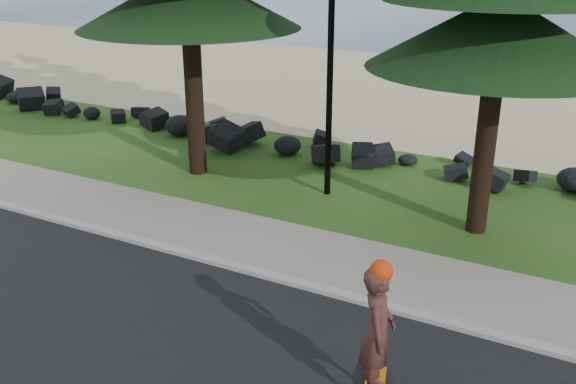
% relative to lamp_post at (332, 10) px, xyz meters
% --- Properties ---
extents(ground, '(160.00, 160.00, 0.00)m').
position_rel_lamp_post_xyz_m(ground, '(0.00, -3.20, -4.13)').
color(ground, '#244716').
rests_on(ground, ground).
extents(road, '(160.00, 7.00, 0.02)m').
position_rel_lamp_post_xyz_m(road, '(0.00, -7.70, -4.12)').
color(road, black).
rests_on(road, ground).
extents(kerb, '(160.00, 0.20, 0.10)m').
position_rel_lamp_post_xyz_m(kerb, '(0.00, -4.10, -4.08)').
color(kerb, '#AAA399').
rests_on(kerb, ground).
extents(sidewalk, '(160.00, 2.00, 0.08)m').
position_rel_lamp_post_xyz_m(sidewalk, '(0.00, -3.00, -4.09)').
color(sidewalk, gray).
rests_on(sidewalk, ground).
extents(beach_sand, '(160.00, 15.00, 0.01)m').
position_rel_lamp_post_xyz_m(beach_sand, '(0.00, 11.30, -4.13)').
color(beach_sand, beige).
rests_on(beach_sand, ground).
extents(ocean, '(160.00, 58.00, 0.01)m').
position_rel_lamp_post_xyz_m(ocean, '(0.00, 47.80, -4.13)').
color(ocean, '#364B67').
rests_on(ocean, ground).
extents(seawall_boulders, '(60.00, 2.40, 1.10)m').
position_rel_lamp_post_xyz_m(seawall_boulders, '(0.00, 2.40, -4.13)').
color(seawall_boulders, black).
rests_on(seawall_boulders, ground).
extents(lamp_post, '(0.25, 0.14, 8.14)m').
position_rel_lamp_post_xyz_m(lamp_post, '(0.00, 0.00, 0.00)').
color(lamp_post, black).
rests_on(lamp_post, ground).
extents(skateboarder, '(0.59, 1.10, 1.99)m').
position_rel_lamp_post_xyz_m(skateboarder, '(3.52, -6.19, -3.13)').
color(skateboarder, '#D1660C').
rests_on(skateboarder, ground).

